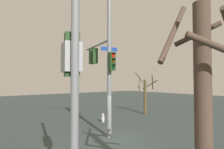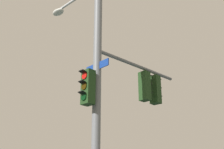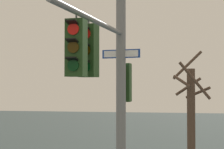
% 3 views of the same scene
% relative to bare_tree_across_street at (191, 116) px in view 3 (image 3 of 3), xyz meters
% --- Properties ---
extents(main_signal_pole_assembly, '(3.62, 4.62, 8.89)m').
position_rel_bare_tree_across_street_xyz_m(main_signal_pole_assembly, '(2.70, 7.63, 2.00)').
color(main_signal_pole_assembly, slate).
rests_on(main_signal_pole_assembly, ground).
extents(bare_tree_across_street, '(1.82, 1.84, 6.19)m').
position_rel_bare_tree_across_street_xyz_m(bare_tree_across_street, '(0.00, 0.00, 0.00)').
color(bare_tree_across_street, '#4D3A2E').
rests_on(bare_tree_across_street, ground).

